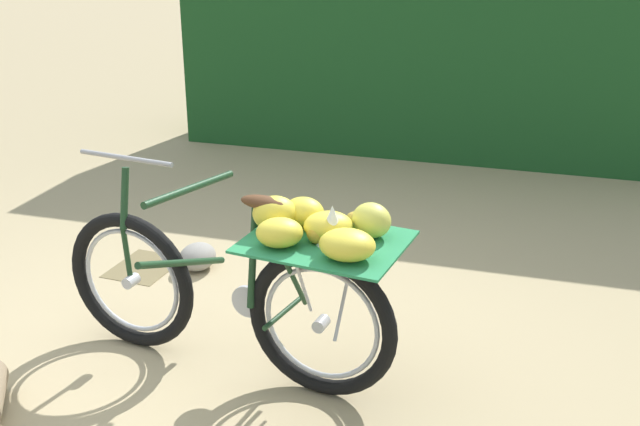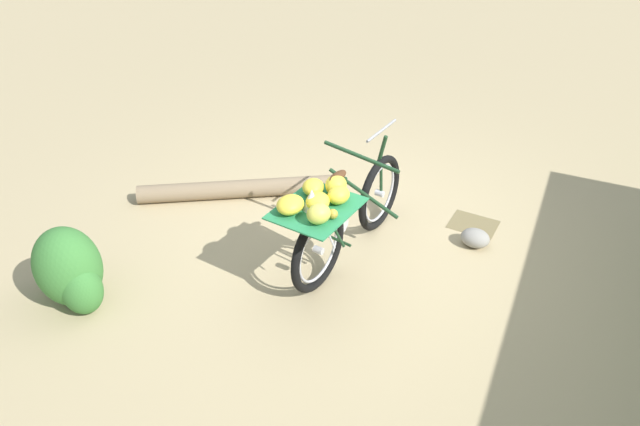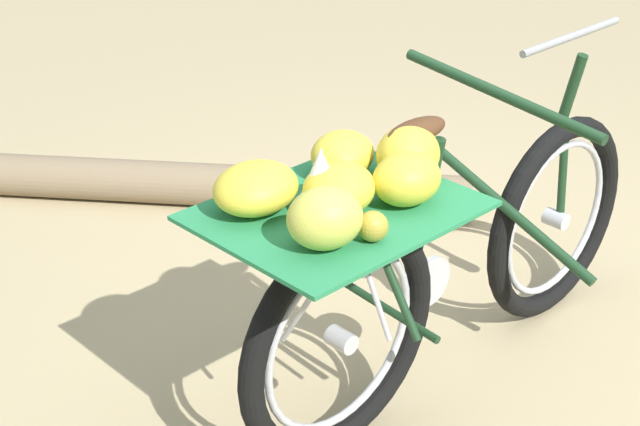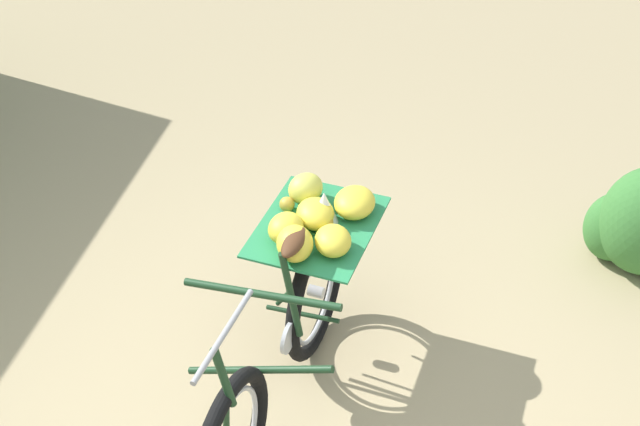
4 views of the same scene
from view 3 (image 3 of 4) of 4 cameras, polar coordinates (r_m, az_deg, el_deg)
ground_plane at (r=3.44m, az=10.00°, el=-7.08°), size 60.00×60.00×0.00m
bicycle at (r=2.86m, az=6.32°, el=-1.90°), size 0.71×1.79×1.03m
fallen_log at (r=4.23m, az=-5.40°, el=1.61°), size 1.81×1.37×0.19m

